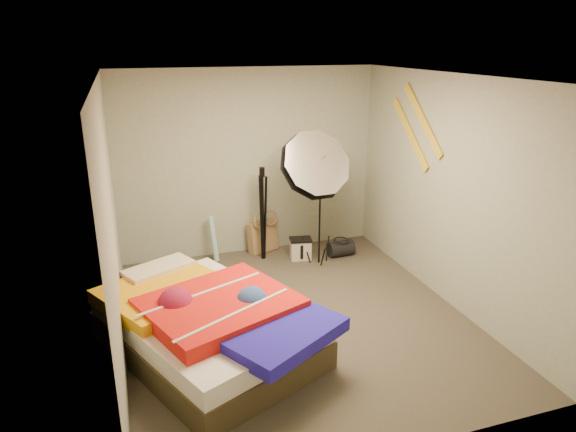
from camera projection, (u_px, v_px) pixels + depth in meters
name	position (u px, v px, depth m)	size (l,w,h in m)	color
floor	(296.00, 318.00, 5.49)	(4.00, 4.00, 0.00)	#4B4438
ceiling	(298.00, 77.00, 4.67)	(4.00, 4.00, 0.00)	silver
wall_back	(249.00, 163.00, 6.88)	(3.50, 3.50, 0.00)	#9FA391
wall_front	(398.00, 299.00, 3.28)	(3.50, 3.50, 0.00)	#9FA391
wall_left	(111.00, 226.00, 4.57)	(4.00, 4.00, 0.00)	#9FA391
wall_right	(449.00, 192.00, 5.59)	(4.00, 4.00, 0.00)	#9FA391
tote_bag	(263.00, 236.00, 7.17)	(0.44, 0.13, 0.44)	#A38057
wrapping_roll	(214.00, 239.00, 6.84)	(0.07, 0.07, 0.62)	#52A8BD
camera_case	(301.00, 249.00, 6.94)	(0.27, 0.19, 0.27)	silver
duffel_bag	(341.00, 248.00, 7.04)	(0.21, 0.21, 0.35)	black
wall_stripe_upper	(423.00, 120.00, 5.90)	(0.02, 1.10, 0.10)	gold
wall_stripe_lower	(410.00, 133.00, 6.19)	(0.02, 1.10, 0.10)	gold
bed	(208.00, 323.00, 4.82)	(2.21, 2.44, 0.60)	#433721
photo_umbrella	(313.00, 167.00, 6.27)	(1.08, 0.77, 1.88)	black
camera_tripod	(263.00, 208.00, 6.75)	(0.08, 0.08, 1.27)	black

